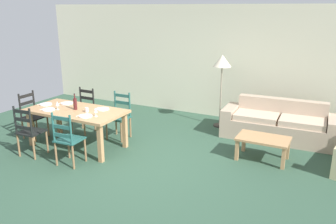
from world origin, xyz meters
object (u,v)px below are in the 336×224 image
(dining_chair_far_left, at_px, (84,110))
(standing_lamp, at_px, (222,65))
(dining_table, at_px, (76,114))
(coffee_cup_primary, at_px, (87,110))
(wine_glass_near_right, at_px, (96,110))
(dining_chair_far_right, at_px, (120,116))
(coffee_table, at_px, (263,141))
(dining_chair_near_left, at_px, (29,131))
(dining_chair_near_right, at_px, (68,139))
(dining_chair_head_west, at_px, (32,115))
(wine_glass_near_left, at_px, (57,104))
(wine_bottle, at_px, (75,104))
(couch, at_px, (279,125))

(dining_chair_far_left, height_order, standing_lamp, standing_lamp)
(dining_table, height_order, dining_chair_far_left, dining_chair_far_left)
(dining_table, height_order, coffee_cup_primary, coffee_cup_primary)
(wine_glass_near_right, relative_size, coffee_cup_primary, 1.79)
(dining_chair_far_right, height_order, coffee_table, dining_chair_far_right)
(dining_chair_far_left, relative_size, standing_lamp, 0.59)
(dining_chair_near_left, bearing_deg, dining_chair_far_left, 89.17)
(dining_chair_near_right, height_order, dining_chair_far_left, same)
(wine_glass_near_right, xyz_separation_m, coffee_cup_primary, (-0.32, 0.13, -0.07))
(dining_table, xyz_separation_m, dining_chair_head_west, (-1.17, -0.02, -0.19))
(dining_chair_far_right, bearing_deg, dining_chair_far_left, -177.46)
(dining_chair_far_left, xyz_separation_m, wine_glass_near_left, (0.13, -0.89, 0.38))
(wine_glass_near_right, relative_size, coffee_table, 0.18)
(wine_bottle, relative_size, couch, 0.14)
(dining_chair_near_left, relative_size, couch, 0.42)
(dining_chair_near_right, relative_size, wine_glass_near_right, 5.96)
(wine_glass_near_left, relative_size, wine_glass_near_right, 1.00)
(dining_chair_far_right, xyz_separation_m, wine_glass_near_right, (0.15, -0.93, 0.38))
(dining_chair_head_west, bearing_deg, standing_lamp, 36.89)
(dining_chair_near_left, relative_size, coffee_cup_primary, 10.67)
(dining_chair_near_right, height_order, dining_chair_far_right, same)
(wine_bottle, xyz_separation_m, standing_lamp, (2.09, 2.41, 0.54))
(dining_chair_near_left, distance_m, couch, 4.90)
(wine_glass_near_left, distance_m, coffee_table, 3.89)
(dining_chair_head_west, relative_size, wine_glass_near_right, 5.96)
(dining_table, height_order, coffee_table, dining_table)
(wine_glass_near_right, xyz_separation_m, coffee_table, (2.75, 1.18, -0.51))
(dining_table, height_order, standing_lamp, standing_lamp)
(dining_table, xyz_separation_m, dining_chair_far_left, (-0.44, 0.73, -0.19))
(dining_chair_near_right, bearing_deg, couch, 44.53)
(dining_chair_far_right, distance_m, dining_chair_head_west, 1.82)
(standing_lamp, bearing_deg, couch, -7.80)
(wine_bottle, distance_m, coffee_cup_primary, 0.31)
(wine_bottle, height_order, wine_glass_near_left, wine_bottle)
(coffee_cup_primary, relative_size, standing_lamp, 0.05)
(dining_table, distance_m, wine_glass_near_left, 0.40)
(dining_table, bearing_deg, wine_glass_near_left, -153.86)
(standing_lamp, bearing_deg, wine_glass_near_right, -119.77)
(coffee_cup_primary, bearing_deg, standing_lamp, 53.80)
(dining_table, bearing_deg, coffee_cup_primary, -5.31)
(dining_chair_near_right, relative_size, dining_chair_head_west, 1.00)
(dining_chair_near_right, bearing_deg, dining_chair_head_west, 156.50)
(dining_table, bearing_deg, dining_chair_near_left, -121.91)
(coffee_cup_primary, bearing_deg, dining_chair_near_right, -78.99)
(coffee_table, bearing_deg, coffee_cup_primary, -161.21)
(dining_chair_head_west, relative_size, standing_lamp, 0.59)
(dining_chair_head_west, height_order, standing_lamp, standing_lamp)
(wine_glass_near_right, bearing_deg, coffee_table, 23.11)
(couch, bearing_deg, standing_lamp, 172.20)
(wine_glass_near_right, distance_m, coffee_table, 3.04)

